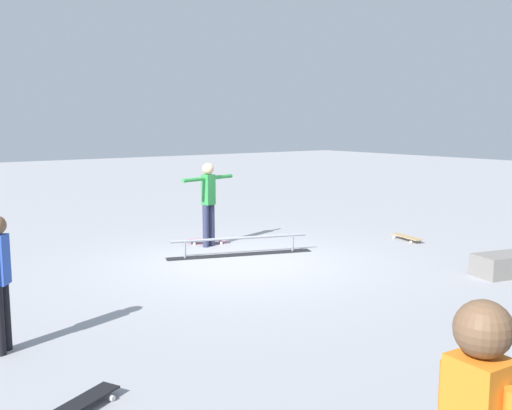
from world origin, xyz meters
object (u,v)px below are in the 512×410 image
(grind_rail, at_px, (240,247))
(skateboard_main, at_px, (207,240))
(bystander_blue_shirt, at_px, (0,276))
(loose_skateboard_black, at_px, (80,404))
(loose_skateboard_natural, at_px, (407,237))
(skater_main, at_px, (208,198))

(grind_rail, height_order, skateboard_main, grind_rail)
(bystander_blue_shirt, xyz_separation_m, loose_skateboard_black, (-0.20, 1.77, -0.77))
(skateboard_main, relative_size, loose_skateboard_natural, 0.97)
(skater_main, relative_size, bystander_blue_shirt, 1.12)
(bystander_blue_shirt, relative_size, loose_skateboard_black, 1.85)
(loose_skateboard_natural, bearing_deg, grind_rail, -93.89)
(grind_rail, distance_m, skateboard_main, 1.25)
(skateboard_main, bearing_deg, bystander_blue_shirt, 65.70)
(skater_main, height_order, skateboard_main, skater_main)
(bystander_blue_shirt, bearing_deg, grind_rail, -26.15)
(skater_main, bearing_deg, loose_skateboard_black, 35.22)
(skateboard_main, xyz_separation_m, loose_skateboard_natural, (-3.53, 2.21, 0.00))
(bystander_blue_shirt, bearing_deg, loose_skateboard_black, -135.92)
(grind_rail, height_order, loose_skateboard_black, grind_rail)
(grind_rail, height_order, bystander_blue_shirt, bystander_blue_shirt)
(grind_rail, relative_size, skateboard_main, 3.36)
(loose_skateboard_black, bearing_deg, loose_skateboard_natural, -4.97)
(skater_main, xyz_separation_m, bystander_blue_shirt, (4.64, 3.33, -0.13))
(grind_rail, xyz_separation_m, skater_main, (0.07, -0.99, 0.82))
(skater_main, distance_m, bystander_blue_shirt, 5.71)
(grind_rail, bearing_deg, skater_main, -66.18)
(skater_main, bearing_deg, loose_skateboard_natural, 138.03)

